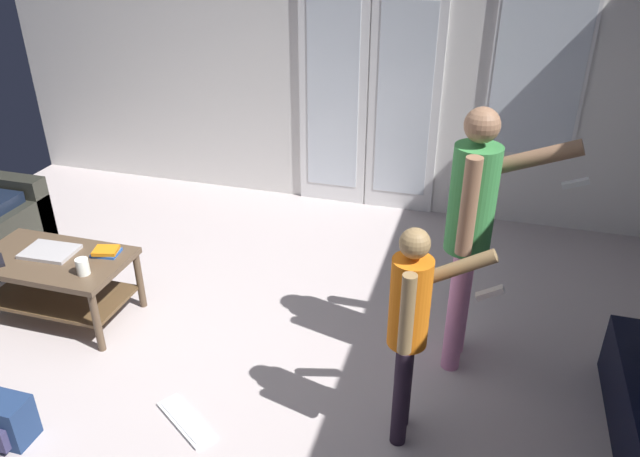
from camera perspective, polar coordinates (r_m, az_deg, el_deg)
ground_plane at (r=3.95m, az=-12.46°, el=-13.49°), size 6.14×5.56×0.02m
wall_back_with_doors at (r=5.61m, az=0.24°, el=15.90°), size 6.14×0.09×2.85m
coffee_table at (r=4.53m, az=-23.63°, el=-3.92°), size 1.02×0.58×0.48m
person_adult at (r=3.54m, az=14.18°, el=0.74°), size 0.73×0.45×1.65m
person_child at (r=3.06m, az=8.56°, el=-8.48°), size 0.54×0.36×1.27m
backpack at (r=3.82m, az=-27.85°, el=-15.62°), size 0.33×0.22×0.27m
loose_keyboard at (r=3.65m, az=-12.53°, el=-17.22°), size 0.44×0.35×0.02m
laptop_closed at (r=4.52m, az=-24.10°, el=-2.00°), size 0.36×0.26×0.02m
cup_near_edge at (r=4.16m, az=-21.45°, el=-3.36°), size 0.08×0.08×0.11m
book_stack at (r=4.36m, az=-19.49°, el=-2.06°), size 0.19×0.17×0.04m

